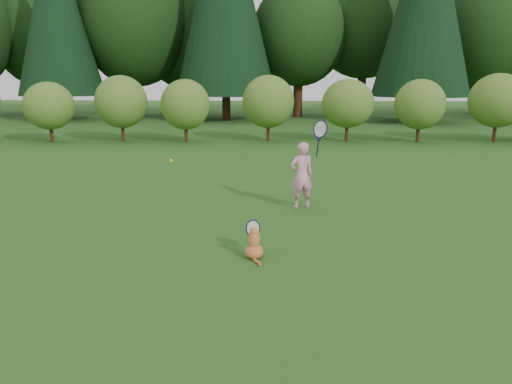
# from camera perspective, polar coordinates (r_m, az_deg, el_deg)

# --- Properties ---
(ground) EXTENTS (100.00, 100.00, 0.00)m
(ground) POSITION_cam_1_polar(r_m,az_deg,el_deg) (7.67, -1.81, -6.43)
(ground) COLOR #235116
(ground) RESTS_ON ground
(shrub_row) EXTENTS (28.00, 3.00, 2.80)m
(shrub_row) POSITION_cam_1_polar(r_m,az_deg,el_deg) (20.25, 1.19, 9.70)
(shrub_row) COLOR #4D6820
(shrub_row) RESTS_ON ground
(child) EXTENTS (0.79, 0.56, 1.97)m
(child) POSITION_cam_1_polar(r_m,az_deg,el_deg) (9.88, 5.30, 2.09)
(child) COLOR pink
(child) RESTS_ON ground
(cat) EXTENTS (0.31, 0.61, 0.63)m
(cat) POSITION_cam_1_polar(r_m,az_deg,el_deg) (7.21, -0.24, -5.69)
(cat) COLOR #C94B26
(cat) RESTS_ON ground
(tennis_ball) EXTENTS (0.06, 0.06, 0.06)m
(tennis_ball) POSITION_cam_1_polar(r_m,az_deg,el_deg) (8.66, -9.69, 3.56)
(tennis_ball) COLOR #BFC517
(tennis_ball) RESTS_ON ground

